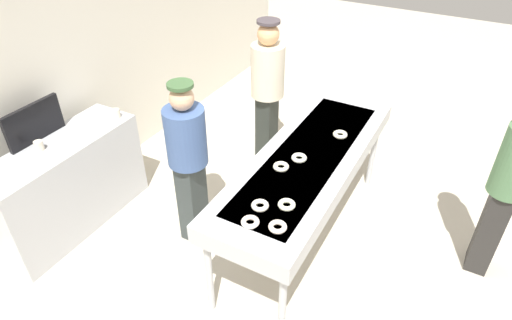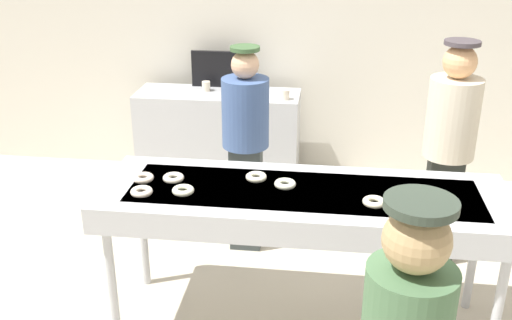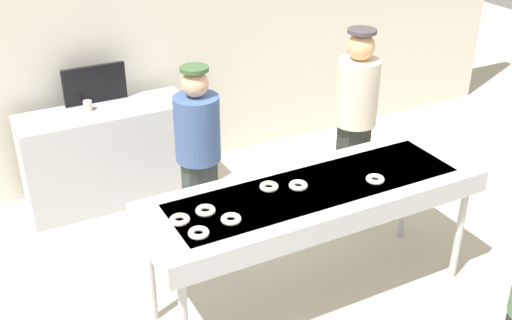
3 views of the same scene
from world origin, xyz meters
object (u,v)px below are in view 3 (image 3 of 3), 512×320
object	(u,v)px
sugar_donut_1	(269,187)
fryer_conveyor	(315,197)
paper_cup_0	(176,98)
paper_cup_1	(88,106)
sugar_donut_6	(375,179)
worker_baker	(356,110)
sugar_donut_2	(231,219)
menu_display	(95,84)
sugar_donut_4	(205,211)
worker_assistant	(198,152)
prep_counter	(109,156)
sugar_donut_3	(199,233)
sugar_donut_0	(298,185)
sugar_donut_5	(180,220)

from	to	relation	value
sugar_donut_1	fryer_conveyor	bearing A→B (deg)	-22.06
paper_cup_0	paper_cup_1	size ratio (longest dim) A/B	1.00
sugar_donut_6	worker_baker	distance (m)	1.21
sugar_donut_2	menu_display	size ratio (longest dim) A/B	0.23
sugar_donut_2	paper_cup_1	size ratio (longest dim) A/B	1.44
sugar_donut_4	worker_assistant	bearing A→B (deg)	69.96
sugar_donut_4	worker_assistant	xyz separation A→B (m)	(0.32, 0.88, -0.06)
prep_counter	sugar_donut_6	bearing A→B (deg)	-59.26
fryer_conveyor	sugar_donut_6	bearing A→B (deg)	-18.03
sugar_donut_3	worker_baker	distance (m)	2.22
sugar_donut_3	worker_assistant	size ratio (longest dim) A/B	0.08
sugar_donut_3	worker_baker	bearing A→B (deg)	29.38
sugar_donut_0	paper_cup_0	world-z (taller)	paper_cup_0
paper_cup_0	worker_baker	bearing A→B (deg)	-39.09
worker_baker	worker_assistant	world-z (taller)	worker_baker
fryer_conveyor	prep_counter	size ratio (longest dim) A/B	1.60
sugar_donut_1	paper_cup_0	xyz separation A→B (m)	(0.03, 1.82, -0.01)
sugar_donut_2	prep_counter	size ratio (longest dim) A/B	0.09
menu_display	worker_assistant	bearing A→B (deg)	-72.52
sugar_donut_2	sugar_donut_4	bearing A→B (deg)	121.43
sugar_donut_1	sugar_donut_2	bearing A→B (deg)	-148.87
worker_assistant	paper_cup_1	xyz separation A→B (m)	(-0.55, 1.20, 0.04)
sugar_donut_5	menu_display	world-z (taller)	menu_display
sugar_donut_0	sugar_donut_1	bearing A→B (deg)	157.06
fryer_conveyor	sugar_donut_2	distance (m)	0.72
paper_cup_1	sugar_donut_6	bearing A→B (deg)	-57.63
sugar_donut_5	worker_baker	distance (m)	2.18
fryer_conveyor	worker_baker	bearing A→B (deg)	42.72
prep_counter	menu_display	world-z (taller)	menu_display
sugar_donut_3	worker_assistant	distance (m)	1.19
sugar_donut_1	menu_display	world-z (taller)	menu_display
sugar_donut_5	worker_baker	xyz separation A→B (m)	(1.98, 0.90, 0.01)
sugar_donut_6	worker_assistant	xyz separation A→B (m)	(-0.89, 1.06, -0.06)
worker_baker	paper_cup_1	bearing A→B (deg)	-25.44
sugar_donut_0	sugar_donut_4	bearing A→B (deg)	179.92
sugar_donut_2	paper_cup_1	xyz separation A→B (m)	(-0.33, 2.25, -0.01)
sugar_donut_0	sugar_donut_2	bearing A→B (deg)	-164.32
worker_baker	menu_display	size ratio (longest dim) A/B	2.97
sugar_donut_6	prep_counter	size ratio (longest dim) A/B	0.09
sugar_donut_2	paper_cup_0	xyz separation A→B (m)	(0.43, 2.07, -0.01)
worker_assistant	sugar_donut_0	bearing A→B (deg)	113.61
sugar_donut_6	worker_assistant	size ratio (longest dim) A/B	0.08
fryer_conveyor	sugar_donut_4	bearing A→B (deg)	176.95
sugar_donut_6	menu_display	bearing A→B (deg)	118.51
paper_cup_0	sugar_donut_2	bearing A→B (deg)	-101.86
sugar_donut_0	paper_cup_0	distance (m)	1.91
sugar_donut_0	sugar_donut_6	xyz separation A→B (m)	(0.52, -0.17, 0.00)
sugar_donut_0	sugar_donut_2	xyz separation A→B (m)	(-0.59, -0.17, 0.00)
sugar_donut_6	menu_display	world-z (taller)	menu_display
sugar_donut_2	paper_cup_0	distance (m)	2.11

